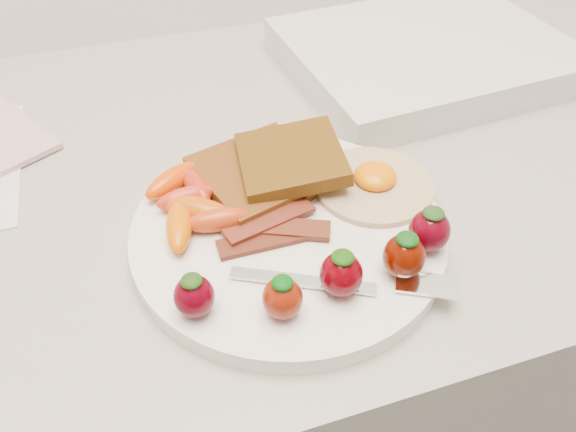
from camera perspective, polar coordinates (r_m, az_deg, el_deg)
name	(u,v)px	position (r m, az deg, el deg)	size (l,w,h in m)	color
counter	(245,386)	(0.93, -4.37, -16.83)	(2.00, 0.60, 0.90)	gray
plate	(288,232)	(0.49, 0.00, -1.63)	(0.27, 0.27, 0.02)	white
toast_lower	(260,173)	(0.52, -2.88, 4.43)	(0.11, 0.11, 0.01)	#4B1A0B
toast_upper	(291,159)	(0.52, 0.30, 5.83)	(0.09, 0.09, 0.01)	#35220C
fried_egg	(374,182)	(0.52, 8.73, 3.39)	(0.11, 0.11, 0.02)	beige
bacon_strips	(272,229)	(0.47, -1.59, -1.34)	(0.10, 0.06, 0.01)	#3C0F06
baby_carrots	(191,204)	(0.49, -9.84, 1.25)	(0.09, 0.12, 0.02)	red
strawberries	(344,266)	(0.42, 5.73, -5.09)	(0.22, 0.06, 0.04)	#4D000C
fork	(359,282)	(0.44, 7.21, -6.71)	(0.17, 0.08, 0.00)	silver
appliance	(425,54)	(0.75, 13.77, 15.65)	(0.33, 0.26, 0.04)	silver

